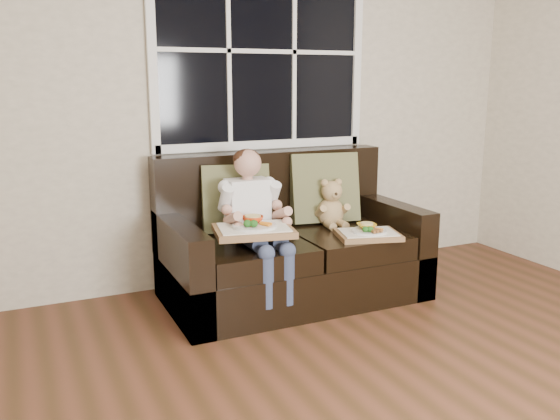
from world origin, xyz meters
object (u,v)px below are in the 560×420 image
child (254,210)px  loveseat (289,251)px  tray_right (368,233)px  teddy_bear (331,206)px  tray_left (254,229)px

child → loveseat: bearing=21.3°
loveseat → tray_right: bearing=-42.0°
loveseat → child: (-0.31, -0.12, 0.34)m
teddy_bear → tray_left: 0.80m
child → tray_right: (0.71, -0.24, -0.17)m
loveseat → tray_right: size_ratio=3.69×
child → teddy_bear: bearing=13.0°
loveseat → tray_left: bearing=-141.8°
child → tray_left: bearing=-112.3°
loveseat → tray_left: (-0.38, -0.30, 0.27)m
tray_left → tray_right: tray_left is taller
teddy_bear → tray_left: bearing=-148.3°
teddy_bear → tray_left: (-0.72, -0.33, -0.01)m
teddy_bear → tray_right: teddy_bear is taller
child → tray_right: 0.76m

